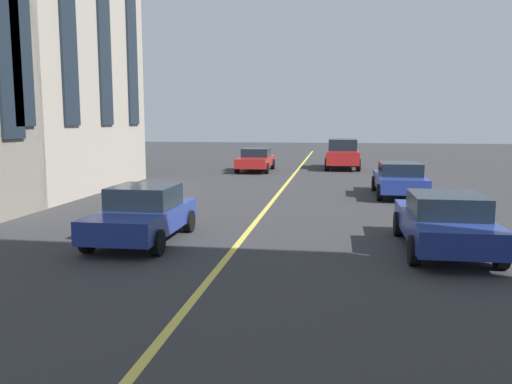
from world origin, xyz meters
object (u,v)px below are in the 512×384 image
object	(u,v)px
car_blue_trailing	(445,221)
car_blue_far	(143,214)
car_blue_mid	(399,179)
car_red_near	(343,154)
car_red_parked_a	(256,160)

from	to	relation	value
car_blue_trailing	car_blue_far	size ratio (longest dim) A/B	1.13
car_blue_mid	car_red_near	bearing A→B (deg)	10.25
car_blue_far	car_red_parked_a	bearing A→B (deg)	0.03
car_red_parked_a	car_blue_far	xyz separation A→B (m)	(-18.77, -0.01, -0.00)
car_red_parked_a	car_blue_trailing	size ratio (longest dim) A/B	1.00
car_blue_far	car_red_near	bearing A→B (deg)	-13.77
car_red_parked_a	car_blue_trailing	xyz separation A→B (m)	(-18.66, -7.35, 0.00)
car_blue_trailing	car_red_near	xyz separation A→B (m)	(21.02, 2.16, 0.27)
car_red_parked_a	car_red_near	xyz separation A→B (m)	(2.37, -5.19, 0.27)
car_blue_trailing	car_red_near	size ratio (longest dim) A/B	0.94
car_blue_trailing	car_red_near	bearing A→B (deg)	5.85
car_blue_mid	car_red_parked_a	bearing A→B (deg)	37.56
car_red_parked_a	car_blue_mid	bearing A→B (deg)	-142.44
car_blue_trailing	car_red_parked_a	bearing A→B (deg)	21.49
car_blue_trailing	car_blue_far	bearing A→B (deg)	90.86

